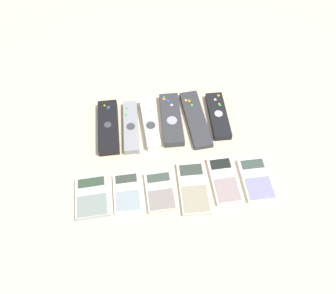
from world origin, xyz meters
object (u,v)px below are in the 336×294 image
object	(u,v)px
remote_2	(150,123)
remote_4	(196,119)
calculator_0	(92,197)
calculator_1	(127,192)
calculator_4	(224,180)
calculator_5	(256,179)
remote_5	(218,116)
calculator_2	(160,191)
remote_0	(108,127)
calculator_3	(193,188)
remote_3	(171,119)
remote_1	(131,126)

from	to	relation	value
remote_2	remote_4	size ratio (longest dim) A/B	0.84
remote_2	remote_4	xyz separation A→B (m)	(0.14, 0.00, -0.01)
calculator_0	calculator_1	world-z (taller)	calculator_0
calculator_4	calculator_5	bearing A→B (deg)	-6.81
remote_5	remote_4	bearing A→B (deg)	-176.74
calculator_0	calculator_2	size ratio (longest dim) A/B	1.05
calculator_4	calculator_1	bearing A→B (deg)	179.77
remote_0	remote_2	world-z (taller)	same
remote_2	calculator_1	bearing A→B (deg)	-113.56
remote_5	calculator_3	bearing A→B (deg)	-115.01
remote_5	remote_2	bearing A→B (deg)	-176.72
remote_4	calculator_0	bearing A→B (deg)	-148.42
remote_2	calculator_2	bearing A→B (deg)	-91.50
calculator_4	remote_2	bearing A→B (deg)	129.37
remote_5	calculator_2	world-z (taller)	remote_5
remote_3	calculator_5	world-z (taller)	remote_3
remote_1	remote_5	xyz separation A→B (m)	(0.27, 0.00, -0.00)
remote_1	remote_3	world-z (taller)	remote_3
remote_5	calculator_3	size ratio (longest dim) A/B	1.12
remote_1	remote_2	bearing A→B (deg)	4.04
calculator_1	calculator_4	distance (m)	0.26
remote_4	calculator_1	distance (m)	0.31
remote_0	calculator_4	distance (m)	0.37
remote_1	remote_4	size ratio (longest dim) A/B	0.87
calculator_1	calculator_4	xyz separation A→B (m)	(0.26, -0.00, -0.00)
remote_0	calculator_0	size ratio (longest dim) A/B	1.59
calculator_1	remote_2	bearing A→B (deg)	68.63
remote_0	remote_3	xyz separation A→B (m)	(0.19, 0.00, -0.00)
remote_5	calculator_0	distance (m)	0.45
calculator_0	calculator_4	distance (m)	0.36
remote_1	remote_5	bearing A→B (deg)	3.57
remote_0	remote_1	distance (m)	0.07
remote_3	remote_4	world-z (taller)	remote_3
remote_1	calculator_0	distance (m)	0.25
calculator_1	calculator_2	xyz separation A→B (m)	(0.09, -0.01, -0.00)
calculator_3	calculator_2	bearing A→B (deg)	-178.25
remote_4	calculator_4	world-z (taller)	remote_4
remote_0	calculator_0	bearing A→B (deg)	-102.55
remote_2	calculator_4	world-z (taller)	remote_2
remote_1	calculator_2	distance (m)	0.23
remote_5	calculator_0	xyz separation A→B (m)	(-0.39, -0.22, -0.00)
calculator_3	remote_2	bearing A→B (deg)	114.60
remote_1	calculator_1	bearing A→B (deg)	-94.51
calculator_5	calculator_1	bearing A→B (deg)	179.52
calculator_0	calculator_3	bearing A→B (deg)	-3.39
remote_0	calculator_2	size ratio (longest dim) A/B	1.66
calculator_5	calculator_4	bearing A→B (deg)	174.59
calculator_0	remote_0	bearing A→B (deg)	75.25
remote_0	remote_4	world-z (taller)	remote_0
remote_0	remote_4	xyz separation A→B (m)	(0.27, -0.00, -0.01)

